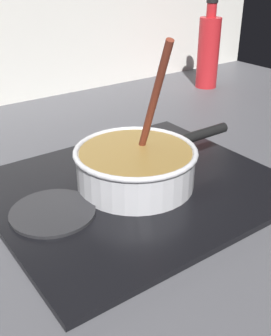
% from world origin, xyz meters
% --- Properties ---
extents(ground, '(2.40, 1.60, 0.04)m').
position_xyz_m(ground, '(0.00, 0.00, -0.02)').
color(ground, '#4C4C51').
extents(hob_plate, '(0.56, 0.48, 0.01)m').
position_xyz_m(hob_plate, '(0.14, 0.10, 0.01)').
color(hob_plate, black).
rests_on(hob_plate, ground).
extents(burner_ring, '(0.17, 0.17, 0.01)m').
position_xyz_m(burner_ring, '(0.14, 0.10, 0.02)').
color(burner_ring, '#592D0C').
rests_on(burner_ring, hob_plate).
extents(spare_burner, '(0.15, 0.15, 0.01)m').
position_xyz_m(spare_burner, '(-0.04, 0.10, 0.01)').
color(spare_burner, '#262628').
rests_on(spare_burner, hob_plate).
extents(cooking_pan, '(0.37, 0.24, 0.30)m').
position_xyz_m(cooking_pan, '(0.14, 0.10, 0.05)').
color(cooking_pan, silver).
rests_on(cooking_pan, hob_plate).
extents(sauce_bottle, '(0.08, 0.08, 0.30)m').
position_xyz_m(sauce_bottle, '(0.78, 0.56, 0.13)').
color(sauce_bottle, red).
rests_on(sauce_bottle, ground).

